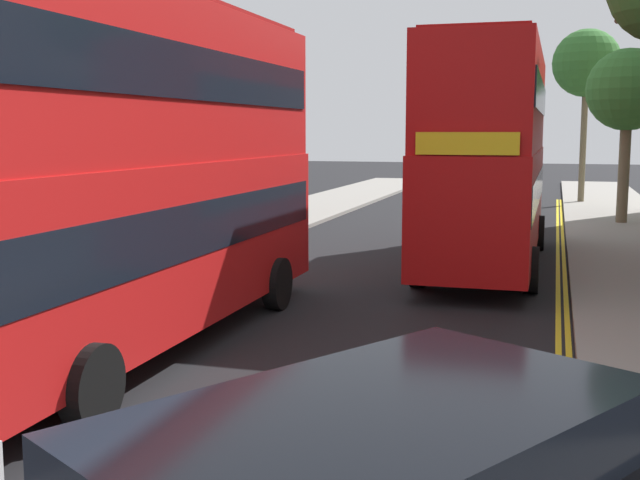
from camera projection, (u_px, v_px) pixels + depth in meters
sidewalk_left at (106, 272)px, 19.72m from camera, size 4.00×80.00×0.14m
kerb_line_outer at (567, 323)px, 14.77m from camera, size 0.10×56.00×0.01m
kerb_line_inner at (558, 322)px, 14.82m from camera, size 0.10×56.00×0.01m
double_decker_bus_away at (133, 163)px, 12.68m from camera, size 2.84×10.82×5.64m
double_decker_bus_oncoming at (489, 151)px, 20.60m from camera, size 2.82×10.81×5.64m
street_tree_near at (628, 91)px, 29.25m from camera, size 3.01×3.01×6.41m
street_tree_distant at (587, 64)px, 37.91m from camera, size 3.20×3.20×8.21m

